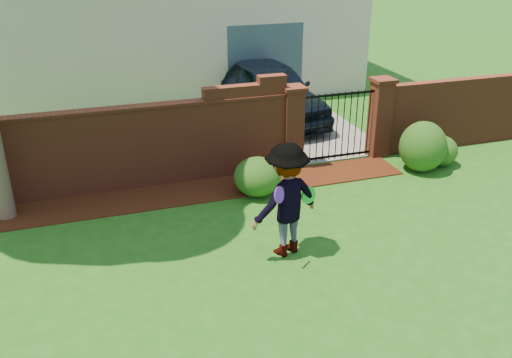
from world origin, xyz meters
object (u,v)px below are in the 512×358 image
object	(u,v)px
man	(287,201)
frisbee_purple	(279,195)
car	(275,93)
frisbee_green	(308,195)

from	to	relation	value
man	frisbee_purple	world-z (taller)	man
car	man	world-z (taller)	man
frisbee_green	man	bearing A→B (deg)	-169.38
car	frisbee_purple	bearing A→B (deg)	-114.33
frisbee_purple	frisbee_green	xyz separation A→B (m)	(0.70, 0.49, -0.34)
car	man	xyz separation A→B (m)	(-2.18, -6.60, 0.16)
man	frisbee_green	xyz separation A→B (m)	(0.40, 0.07, 0.01)
car	frisbee_purple	distance (m)	7.46
man	frisbee_green	world-z (taller)	man
car	frisbee_green	xyz separation A→B (m)	(-1.78, -6.52, 0.17)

